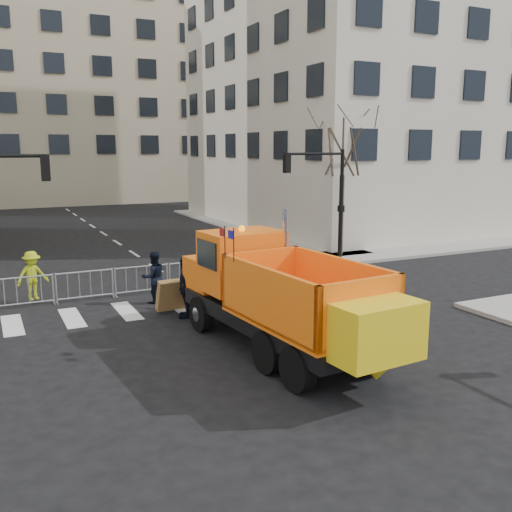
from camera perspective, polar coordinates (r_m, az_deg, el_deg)
name	(u,v)px	position (r m, az deg, el deg)	size (l,w,h in m)	color
ground	(278,348)	(16.00, 2.22, -9.20)	(120.00, 120.00, 0.00)	black
sidewalk_back	(180,282)	(23.51, -7.62, -2.59)	(64.00, 5.00, 0.15)	gray
building_far	(44,84)	(65.96, -20.45, 15.78)	(30.00, 18.00, 24.00)	tan
traffic_light_right	(341,206)	(27.74, 8.51, 4.92)	(0.18, 0.18, 5.40)	black
crowd_barriers	(169,277)	(22.34, -8.74, -2.07)	(12.60, 0.60, 1.10)	#9EA0A5
street_tree	(342,183)	(28.87, 8.59, 7.23)	(3.00, 3.00, 7.50)	#382B21
plow_truck	(280,294)	(15.20, 2.43, -3.78)	(3.47, 9.72, 3.71)	black
cop_a	(208,283)	(19.76, -4.78, -2.71)	(0.63, 0.42, 1.74)	black
cop_b	(154,277)	(20.62, -10.18, -2.10)	(0.91, 0.71, 1.87)	black
cop_c	(186,287)	(18.68, -7.06, -3.12)	(1.18, 0.49, 2.01)	black
worker	(32,275)	(21.67, -21.47, -1.83)	(1.13, 0.65, 1.74)	#A9BA15
newspaper_box	(294,259)	(24.90, 3.77, -0.29)	(0.45, 0.40, 1.10)	#AD0D24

